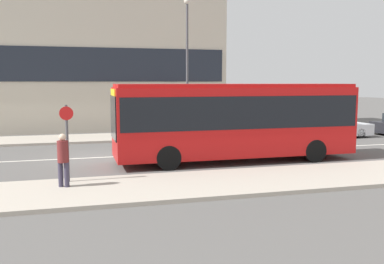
{
  "coord_description": "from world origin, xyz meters",
  "views": [
    {
      "loc": [
        -1.06,
        -19.28,
        3.39
      ],
      "look_at": [
        3.64,
        -2.1,
        1.27
      ],
      "focal_mm": 40.0,
      "sensor_mm": 36.0,
      "label": 1
    }
  ],
  "objects_px": {
    "bus_stop_sign": "(67,137)",
    "street_lamp": "(187,55)",
    "parked_car_0": "(332,127)",
    "pedestrian_near_stop": "(63,157)",
    "city_bus": "(235,117)"
  },
  "relations": [
    {
      "from": "bus_stop_sign",
      "to": "street_lamp",
      "type": "height_order",
      "value": "street_lamp"
    },
    {
      "from": "parked_car_0",
      "to": "bus_stop_sign",
      "type": "relative_size",
      "value": 1.85
    },
    {
      "from": "city_bus",
      "to": "street_lamp",
      "type": "bearing_deg",
      "value": 93.41
    },
    {
      "from": "city_bus",
      "to": "bus_stop_sign",
      "type": "xyz_separation_m",
      "value": [
        -6.8,
        -2.61,
        -0.28
      ]
    },
    {
      "from": "parked_car_0",
      "to": "pedestrian_near_stop",
      "type": "height_order",
      "value": "pedestrian_near_stop"
    },
    {
      "from": "bus_stop_sign",
      "to": "street_lamp",
      "type": "bearing_deg",
      "value": 56.51
    },
    {
      "from": "street_lamp",
      "to": "parked_car_0",
      "type": "bearing_deg",
      "value": -11.38
    },
    {
      "from": "city_bus",
      "to": "street_lamp",
      "type": "height_order",
      "value": "street_lamp"
    },
    {
      "from": "city_bus",
      "to": "pedestrian_near_stop",
      "type": "bearing_deg",
      "value": -152.38
    },
    {
      "from": "street_lamp",
      "to": "city_bus",
      "type": "bearing_deg",
      "value": -88.77
    },
    {
      "from": "city_bus",
      "to": "parked_car_0",
      "type": "height_order",
      "value": "city_bus"
    },
    {
      "from": "street_lamp",
      "to": "bus_stop_sign",
      "type": "bearing_deg",
      "value": -123.49
    },
    {
      "from": "bus_stop_sign",
      "to": "city_bus",
      "type": "bearing_deg",
      "value": 20.97
    },
    {
      "from": "parked_car_0",
      "to": "pedestrian_near_stop",
      "type": "xyz_separation_m",
      "value": [
        -15.37,
        -8.99,
        0.44
      ]
    },
    {
      "from": "bus_stop_sign",
      "to": "street_lamp",
      "type": "relative_size",
      "value": 0.31
    }
  ]
}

